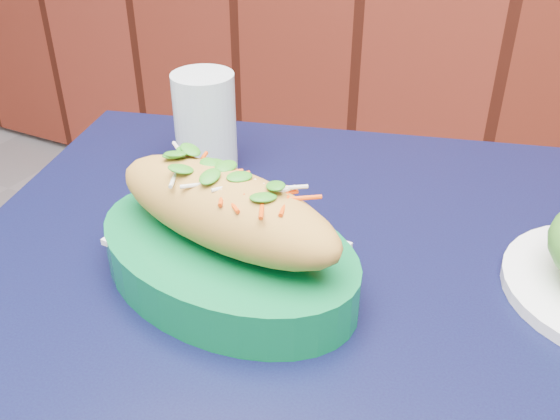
% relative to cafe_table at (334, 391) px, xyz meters
% --- Properties ---
extents(cafe_table, '(0.99, 0.99, 0.75)m').
position_rel_cafe_table_xyz_m(cafe_table, '(0.00, 0.00, 0.00)').
color(cafe_table, black).
rests_on(cafe_table, ground).
extents(banh_mi_basket, '(0.29, 0.22, 0.12)m').
position_rel_cafe_table_xyz_m(banh_mi_basket, '(-0.12, 0.01, 0.14)').
color(banh_mi_basket, '#086B35').
rests_on(banh_mi_basket, cafe_table).
extents(water_glass, '(0.08, 0.08, 0.12)m').
position_rel_cafe_table_xyz_m(water_glass, '(-0.26, 0.19, 0.15)').
color(water_glass, silver).
rests_on(water_glass, cafe_table).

